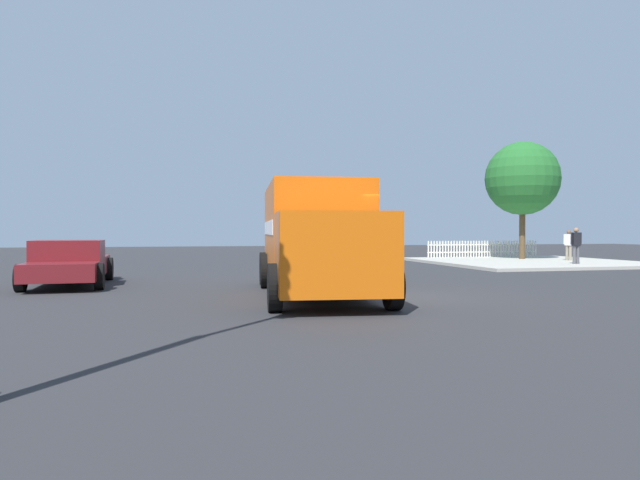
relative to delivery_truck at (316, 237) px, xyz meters
name	(u,v)px	position (x,y,z in m)	size (l,w,h in m)	color
ground_plane	(396,297)	(-1.83, 1.00, -1.50)	(100.00, 100.00, 0.00)	#2B2B2D
sidewalk_corner_near	(532,262)	(-14.06, -11.22, -1.43)	(10.09, 10.09, 0.14)	#B2ADA0
delivery_truck	(316,237)	(0.00, 0.00, 0.00)	(3.54, 7.86, 2.88)	orange
pickup_maroon	(69,262)	(6.70, -4.22, -0.77)	(2.38, 5.26, 1.38)	maroon
pedestrian_near_corner	(576,243)	(-14.43, -8.36, -0.40)	(0.53, 0.27, 1.68)	#4C4C51
pedestrian_crossing	(569,243)	(-16.17, -11.15, -0.47)	(0.36, 0.47, 1.57)	gray
picket_fence_run	(483,249)	(-14.06, -16.02, -0.88)	(7.12, 0.05, 0.95)	silver
shade_tree_near	(523,179)	(-14.77, -13.17, 3.02)	(3.99, 3.99, 6.38)	brown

